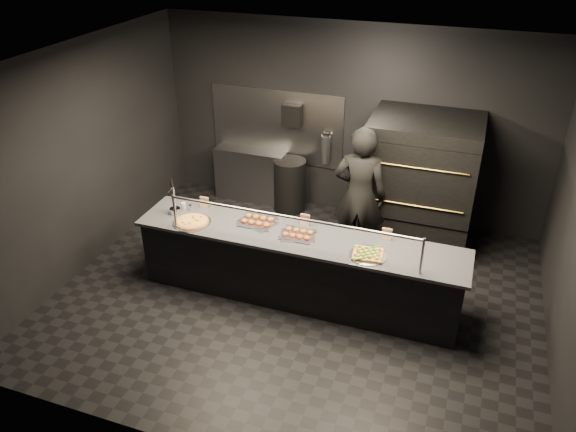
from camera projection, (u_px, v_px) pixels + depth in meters
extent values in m
plane|color=black|center=(297.00, 296.00, 7.26)|extent=(6.00, 6.00, 0.00)
plane|color=black|center=(300.00, 64.00, 5.78)|extent=(6.00, 6.00, 0.00)
cube|color=black|center=(350.00, 123.00, 8.57)|extent=(6.00, 0.04, 3.00)
cube|color=black|center=(199.00, 329.00, 4.47)|extent=(6.00, 0.04, 3.00)
cube|color=black|center=(83.00, 159.00, 7.38)|extent=(0.04, 5.00, 3.00)
cube|color=#99999E|center=(277.00, 126.00, 9.00)|extent=(2.20, 0.02, 1.20)
cube|color=black|center=(298.00, 268.00, 7.04)|extent=(4.00, 0.70, 0.88)
cube|color=#3D3D43|center=(298.00, 237.00, 6.81)|extent=(4.10, 0.78, 0.04)
cylinder|color=#99999E|center=(175.00, 211.00, 6.88)|extent=(0.03, 0.03, 0.45)
cylinder|color=#99999E|center=(422.00, 256.00, 6.01)|extent=(0.03, 0.03, 0.45)
cylinder|color=#99999E|center=(290.00, 217.00, 6.35)|extent=(3.00, 0.04, 0.04)
cube|color=black|center=(415.00, 222.00, 8.32)|extent=(1.50, 1.15, 0.60)
cube|color=black|center=(420.00, 186.00, 8.02)|extent=(1.50, 1.20, 0.55)
cube|color=black|center=(424.00, 150.00, 7.75)|extent=(1.50, 1.20, 0.55)
cube|color=black|center=(428.00, 125.00, 7.57)|extent=(1.50, 1.20, 0.18)
cylinder|color=gold|center=(413.00, 205.00, 7.52)|extent=(1.30, 0.02, 0.02)
cylinder|color=gold|center=(418.00, 168.00, 7.24)|extent=(1.30, 0.02, 0.02)
cube|color=#99999E|center=(251.00, 175.00, 9.40)|extent=(1.20, 0.35, 0.90)
cube|color=black|center=(292.00, 115.00, 8.71)|extent=(0.30, 0.20, 0.35)
cylinder|color=#B2B2B7|center=(326.00, 149.00, 8.81)|extent=(0.14, 0.14, 0.45)
cube|color=black|center=(326.00, 134.00, 8.69)|extent=(0.10, 0.06, 0.06)
cylinder|color=silver|center=(175.00, 211.00, 7.26)|extent=(0.14, 0.14, 0.08)
cylinder|color=silver|center=(174.00, 199.00, 7.18)|extent=(0.05, 0.05, 0.35)
cylinder|color=silver|center=(169.00, 191.00, 7.04)|extent=(0.02, 0.10, 0.02)
cone|color=black|center=(172.00, 182.00, 7.06)|extent=(0.05, 0.05, 0.14)
cylinder|color=silver|center=(192.00, 222.00, 7.07)|extent=(0.48, 0.48, 0.01)
cylinder|color=#C1813D|center=(192.00, 222.00, 7.06)|extent=(0.42, 0.42, 0.02)
cylinder|color=#F9C251|center=(192.00, 221.00, 7.06)|extent=(0.37, 0.37, 0.01)
cube|color=silver|center=(258.00, 222.00, 7.07)|extent=(0.52, 0.46, 0.02)
ellipsoid|color=#BF8229|center=(244.00, 221.00, 7.03)|extent=(0.08, 0.08, 0.05)
ellipsoid|color=#BF8229|center=(249.00, 215.00, 7.15)|extent=(0.08, 0.08, 0.05)
ellipsoid|color=#BF8229|center=(252.00, 222.00, 7.00)|extent=(0.08, 0.08, 0.05)
ellipsoid|color=#BF8229|center=(256.00, 217.00, 7.12)|extent=(0.08, 0.08, 0.05)
ellipsoid|color=#BF8229|center=(259.00, 223.00, 6.98)|extent=(0.08, 0.08, 0.05)
ellipsoid|color=#BF8229|center=(263.00, 218.00, 7.10)|extent=(0.08, 0.08, 0.05)
ellipsoid|color=#BF8229|center=(266.00, 225.00, 6.95)|extent=(0.08, 0.08, 0.05)
ellipsoid|color=#BF8229|center=(271.00, 219.00, 7.07)|extent=(0.08, 0.08, 0.05)
cube|color=silver|center=(298.00, 235.00, 6.79)|extent=(0.47, 0.40, 0.02)
ellipsoid|color=#BF8229|center=(285.00, 234.00, 6.76)|extent=(0.07, 0.07, 0.05)
ellipsoid|color=#BF8229|center=(289.00, 229.00, 6.87)|extent=(0.07, 0.07, 0.05)
ellipsoid|color=#BF8229|center=(293.00, 235.00, 6.74)|extent=(0.07, 0.07, 0.05)
ellipsoid|color=#BF8229|center=(296.00, 230.00, 6.85)|extent=(0.07, 0.07, 0.05)
ellipsoid|color=#BF8229|center=(300.00, 237.00, 6.71)|extent=(0.07, 0.07, 0.05)
ellipsoid|color=#BF8229|center=(303.00, 231.00, 6.82)|extent=(0.07, 0.07, 0.05)
ellipsoid|color=#BF8229|center=(307.00, 238.00, 6.68)|extent=(0.07, 0.07, 0.05)
ellipsoid|color=#BF8229|center=(310.00, 232.00, 6.79)|extent=(0.07, 0.07, 0.05)
cylinder|color=silver|center=(368.00, 255.00, 6.42)|extent=(0.43, 0.43, 0.01)
cube|color=#C1813D|center=(368.00, 254.00, 6.41)|extent=(0.37, 0.34, 0.02)
cube|color=#F9C251|center=(368.00, 253.00, 6.40)|extent=(0.35, 0.32, 0.01)
cube|color=#3A861C|center=(368.00, 253.00, 6.40)|extent=(0.33, 0.30, 0.01)
cylinder|color=silver|center=(184.00, 206.00, 7.36)|extent=(0.06, 0.06, 0.10)
cylinder|color=silver|center=(190.00, 208.00, 7.34)|extent=(0.04, 0.04, 0.08)
cube|color=white|center=(204.00, 202.00, 7.40)|extent=(0.12, 0.04, 0.15)
cube|color=white|center=(305.00, 219.00, 7.00)|extent=(0.12, 0.04, 0.15)
cube|color=white|center=(387.00, 234.00, 6.70)|extent=(0.12, 0.04, 0.15)
cylinder|color=black|center=(290.00, 185.00, 9.10)|extent=(0.52, 0.52, 0.86)
imported|color=black|center=(360.00, 196.00, 7.57)|extent=(0.75, 0.51, 1.97)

